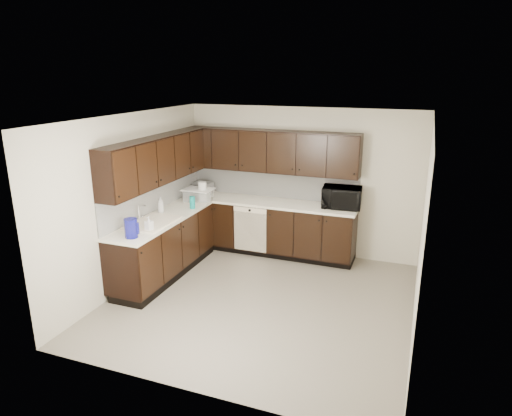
# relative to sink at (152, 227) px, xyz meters

# --- Properties ---
(floor) EXTENTS (4.00, 4.00, 0.00)m
(floor) POSITION_rel_sink_xyz_m (1.68, 0.01, -0.88)
(floor) COLOR gray
(floor) RESTS_ON ground
(ceiling) EXTENTS (4.00, 4.00, 0.00)m
(ceiling) POSITION_rel_sink_xyz_m (1.68, 0.01, 1.62)
(ceiling) COLOR white
(ceiling) RESTS_ON wall_back
(wall_back) EXTENTS (4.00, 0.02, 2.50)m
(wall_back) POSITION_rel_sink_xyz_m (1.68, 2.01, 0.37)
(wall_back) COLOR beige
(wall_back) RESTS_ON floor
(wall_left) EXTENTS (0.02, 4.00, 2.50)m
(wall_left) POSITION_rel_sink_xyz_m (-0.32, 0.01, 0.37)
(wall_left) COLOR beige
(wall_left) RESTS_ON floor
(wall_right) EXTENTS (0.02, 4.00, 2.50)m
(wall_right) POSITION_rel_sink_xyz_m (3.68, 0.01, 0.37)
(wall_right) COLOR beige
(wall_right) RESTS_ON floor
(wall_front) EXTENTS (4.00, 0.02, 2.50)m
(wall_front) POSITION_rel_sink_xyz_m (1.68, -1.99, 0.37)
(wall_front) COLOR beige
(wall_front) RESTS_ON floor
(lower_cabinets) EXTENTS (3.00, 2.80, 0.90)m
(lower_cabinets) POSITION_rel_sink_xyz_m (0.67, 1.12, -0.47)
(lower_cabinets) COLOR black
(lower_cabinets) RESTS_ON floor
(countertop) EXTENTS (3.03, 2.83, 0.04)m
(countertop) POSITION_rel_sink_xyz_m (0.67, 1.12, 0.04)
(countertop) COLOR white
(countertop) RESTS_ON lower_cabinets
(backsplash) EXTENTS (3.00, 2.80, 0.48)m
(backsplash) POSITION_rel_sink_xyz_m (0.46, 1.33, 0.30)
(backsplash) COLOR silver
(backsplash) RESTS_ON countertop
(upper_cabinets) EXTENTS (3.00, 2.80, 0.70)m
(upper_cabinets) POSITION_rel_sink_xyz_m (0.58, 1.22, 0.89)
(upper_cabinets) COLOR black
(upper_cabinets) RESTS_ON wall_back
(dishwasher) EXTENTS (0.58, 0.04, 0.78)m
(dishwasher) POSITION_rel_sink_xyz_m (0.98, 1.42, -0.33)
(dishwasher) COLOR #F3E4C7
(dishwasher) RESTS_ON lower_cabinets
(sink) EXTENTS (0.54, 0.82, 0.42)m
(sink) POSITION_rel_sink_xyz_m (0.00, 0.00, 0.00)
(sink) COLOR #F3E4C7
(sink) RESTS_ON countertop
(microwave) EXTENTS (0.65, 0.47, 0.34)m
(microwave) POSITION_rel_sink_xyz_m (2.43, 1.76, 0.23)
(microwave) COLOR black
(microwave) RESTS_ON countertop
(soap_bottle_a) EXTENTS (0.11, 0.11, 0.21)m
(soap_bottle_a) POSITION_rel_sink_xyz_m (0.15, -0.29, 0.16)
(soap_bottle_a) COLOR gray
(soap_bottle_a) RESTS_ON countertop
(soap_bottle_b) EXTENTS (0.11, 0.11, 0.26)m
(soap_bottle_b) POSITION_rel_sink_xyz_m (-0.15, 0.50, 0.19)
(soap_bottle_b) COLOR gray
(soap_bottle_b) RESTS_ON countertop
(toaster_oven) EXTENTS (0.34, 0.27, 0.20)m
(toaster_oven) POSITION_rel_sink_xyz_m (-0.07, 1.79, 0.16)
(toaster_oven) COLOR #B5B5B7
(toaster_oven) RESTS_ON countertop
(storage_bin) EXTENTS (0.56, 0.49, 0.19)m
(storage_bin) POSITION_rel_sink_xyz_m (0.05, 1.36, 0.15)
(storage_bin) COLOR white
(storage_bin) RESTS_ON countertop
(blue_pitcher) EXTENTS (0.22, 0.22, 0.26)m
(blue_pitcher) POSITION_rel_sink_xyz_m (0.08, -0.60, 0.19)
(blue_pitcher) COLOR #101192
(blue_pitcher) RESTS_ON countertop
(teal_tumbler) EXTENTS (0.12, 0.12, 0.20)m
(teal_tumbler) POSITION_rel_sink_xyz_m (0.20, 0.87, 0.16)
(teal_tumbler) COLOR #0D8F8E
(teal_tumbler) RESTS_ON countertop
(paper_towel_roll) EXTENTS (0.15, 0.15, 0.32)m
(paper_towel_roll) POSITION_rel_sink_xyz_m (0.14, 1.36, 0.22)
(paper_towel_roll) COLOR white
(paper_towel_roll) RESTS_ON countertop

